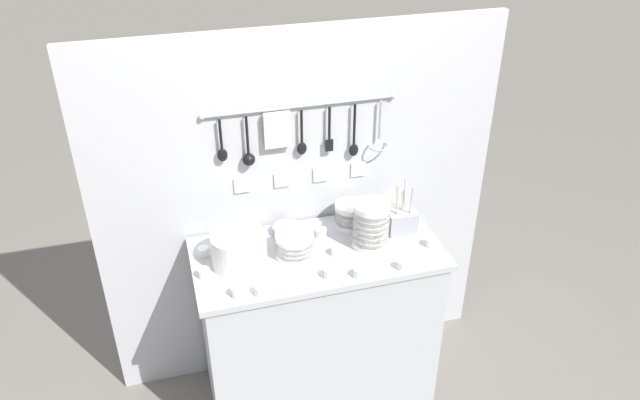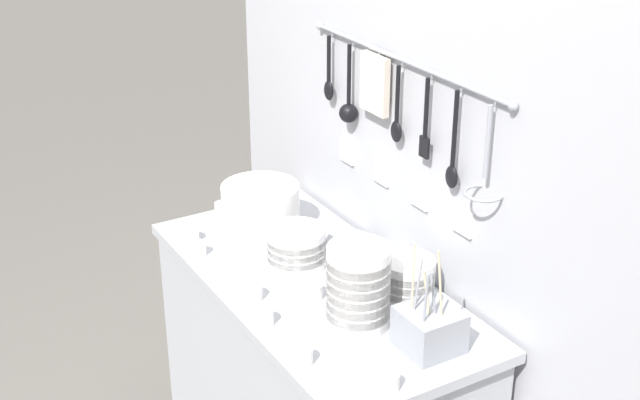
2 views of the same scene
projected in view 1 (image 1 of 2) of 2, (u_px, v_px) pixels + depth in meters
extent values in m
plane|color=#666059|center=(318.00, 388.00, 3.21)|extent=(20.00, 20.00, 0.00)
cube|color=#ADAFB5|center=(318.00, 254.00, 2.76)|extent=(1.10, 0.53, 0.03)
cube|color=#ADAFB5|center=(318.00, 327.00, 2.99)|extent=(1.06, 0.51, 0.84)
cube|color=#B2B2B7|center=(301.00, 212.00, 2.99)|extent=(1.90, 0.04, 1.79)
cylinder|color=#93969E|center=(301.00, 106.00, 2.67)|extent=(0.85, 0.01, 0.01)
sphere|color=#93969E|center=(201.00, 117.00, 2.57)|extent=(0.02, 0.02, 0.02)
sphere|color=#93969E|center=(393.00, 96.00, 2.77)|extent=(0.02, 0.02, 0.02)
cylinder|color=black|center=(221.00, 135.00, 2.62)|extent=(0.01, 0.01, 0.14)
ellipsoid|color=black|center=(222.00, 155.00, 2.67)|extent=(0.04, 0.02, 0.06)
cylinder|color=#93969E|center=(219.00, 117.00, 2.59)|extent=(0.01, 0.01, 0.02)
cylinder|color=black|center=(247.00, 136.00, 2.66)|extent=(0.01, 0.01, 0.18)
sphere|color=black|center=(249.00, 159.00, 2.72)|extent=(0.06, 0.06, 0.06)
cylinder|color=#93969E|center=(245.00, 114.00, 2.62)|extent=(0.01, 0.01, 0.02)
cube|color=beige|center=(277.00, 130.00, 2.68)|extent=(0.12, 0.02, 0.16)
cylinder|color=#93969E|center=(276.00, 111.00, 2.65)|extent=(0.01, 0.01, 0.02)
cylinder|color=black|center=(302.00, 127.00, 2.71)|extent=(0.01, 0.01, 0.16)
ellipsoid|color=black|center=(302.00, 148.00, 2.76)|extent=(0.04, 0.02, 0.06)
cylinder|color=#93969E|center=(301.00, 108.00, 2.67)|extent=(0.01, 0.01, 0.02)
cylinder|color=black|center=(329.00, 124.00, 2.74)|extent=(0.01, 0.01, 0.16)
cube|color=black|center=(329.00, 145.00, 2.79)|extent=(0.04, 0.01, 0.06)
cylinder|color=#93969E|center=(329.00, 105.00, 2.70)|extent=(0.01, 0.01, 0.02)
cylinder|color=black|center=(354.00, 125.00, 2.78)|extent=(0.01, 0.01, 0.20)
ellipsoid|color=black|center=(354.00, 150.00, 2.84)|extent=(0.04, 0.02, 0.06)
cylinder|color=#93969E|center=(354.00, 102.00, 2.73)|extent=(0.01, 0.01, 0.02)
cylinder|color=#93969E|center=(380.00, 120.00, 2.80)|extent=(0.01, 0.01, 0.18)
torus|color=#93969E|center=(379.00, 146.00, 2.87)|extent=(0.10, 0.10, 0.01)
cylinder|color=#93969E|center=(380.00, 99.00, 2.76)|extent=(0.01, 0.01, 0.02)
cube|color=white|center=(242.00, 185.00, 2.80)|extent=(0.07, 0.01, 0.07)
cube|color=white|center=(282.00, 180.00, 2.84)|extent=(0.07, 0.01, 0.07)
cube|color=white|center=(321.00, 174.00, 2.88)|extent=(0.07, 0.01, 0.07)
cube|color=white|center=(358.00, 169.00, 2.93)|extent=(0.07, 0.01, 0.07)
cylinder|color=white|center=(350.00, 221.00, 2.92)|extent=(0.14, 0.14, 0.04)
cylinder|color=white|center=(350.00, 217.00, 2.91)|extent=(0.14, 0.14, 0.04)
cylinder|color=white|center=(350.00, 212.00, 2.90)|extent=(0.14, 0.14, 0.04)
cylinder|color=white|center=(350.00, 208.00, 2.89)|extent=(0.14, 0.14, 0.04)
cylinder|color=white|center=(370.00, 240.00, 2.79)|extent=(0.16, 0.16, 0.05)
cylinder|color=white|center=(370.00, 235.00, 2.77)|extent=(0.16, 0.16, 0.05)
cylinder|color=white|center=(371.00, 230.00, 2.76)|extent=(0.16, 0.16, 0.05)
cylinder|color=white|center=(371.00, 225.00, 2.74)|extent=(0.16, 0.16, 0.05)
cylinder|color=white|center=(371.00, 220.00, 2.73)|extent=(0.16, 0.16, 0.05)
cylinder|color=white|center=(372.00, 214.00, 2.71)|extent=(0.16, 0.16, 0.05)
cylinder|color=white|center=(372.00, 209.00, 2.70)|extent=(0.16, 0.16, 0.05)
cylinder|color=white|center=(295.00, 252.00, 2.72)|extent=(0.17, 0.17, 0.04)
cylinder|color=white|center=(295.00, 247.00, 2.71)|extent=(0.17, 0.17, 0.04)
cylinder|color=white|center=(294.00, 243.00, 2.70)|extent=(0.17, 0.17, 0.04)
cylinder|color=white|center=(294.00, 238.00, 2.68)|extent=(0.17, 0.17, 0.04)
cylinder|color=white|center=(240.00, 262.00, 2.68)|extent=(0.24, 0.24, 0.01)
cylinder|color=white|center=(240.00, 260.00, 2.68)|extent=(0.24, 0.24, 0.01)
cylinder|color=white|center=(240.00, 258.00, 2.67)|extent=(0.24, 0.24, 0.01)
cylinder|color=white|center=(240.00, 256.00, 2.67)|extent=(0.24, 0.24, 0.01)
cylinder|color=white|center=(239.00, 254.00, 2.66)|extent=(0.24, 0.24, 0.01)
cylinder|color=white|center=(239.00, 252.00, 2.65)|extent=(0.24, 0.24, 0.01)
cylinder|color=white|center=(239.00, 250.00, 2.65)|extent=(0.24, 0.24, 0.01)
cylinder|color=white|center=(239.00, 248.00, 2.64)|extent=(0.24, 0.24, 0.01)
cylinder|color=white|center=(239.00, 246.00, 2.64)|extent=(0.24, 0.24, 0.01)
cylinder|color=white|center=(239.00, 244.00, 2.63)|extent=(0.24, 0.24, 0.01)
cylinder|color=white|center=(238.00, 242.00, 2.63)|extent=(0.24, 0.24, 0.01)
cylinder|color=white|center=(238.00, 240.00, 2.62)|extent=(0.24, 0.24, 0.01)
cylinder|color=white|center=(238.00, 238.00, 2.62)|extent=(0.24, 0.24, 0.01)
cylinder|color=white|center=(238.00, 236.00, 2.61)|extent=(0.24, 0.24, 0.01)
cylinder|color=#93969E|center=(287.00, 230.00, 2.86)|extent=(0.13, 0.13, 0.04)
cube|color=#93969E|center=(399.00, 219.00, 2.89)|extent=(0.14, 0.14, 0.10)
cylinder|color=#C6B793|center=(405.00, 197.00, 2.84)|extent=(0.03, 0.02, 0.22)
cylinder|color=#C6B793|center=(402.00, 205.00, 2.83)|extent=(0.03, 0.02, 0.16)
cylinder|color=#C6B793|center=(397.00, 203.00, 2.80)|extent=(0.02, 0.02, 0.22)
cylinder|color=#93969E|center=(410.00, 206.00, 2.81)|extent=(0.02, 0.01, 0.18)
cylinder|color=#93969E|center=(398.00, 205.00, 2.81)|extent=(0.01, 0.03, 0.19)
cylinder|color=#93969E|center=(403.00, 204.00, 2.85)|extent=(0.02, 0.03, 0.16)
cylinder|color=white|center=(337.00, 251.00, 2.72)|extent=(0.05, 0.05, 0.04)
cylinder|color=white|center=(321.00, 233.00, 2.84)|extent=(0.05, 0.05, 0.04)
cylinder|color=white|center=(261.00, 290.00, 2.50)|extent=(0.05, 0.05, 0.04)
cylinder|color=white|center=(403.00, 265.00, 2.64)|extent=(0.05, 0.05, 0.04)
cylinder|color=white|center=(331.00, 273.00, 2.59)|extent=(0.05, 0.05, 0.04)
cylinder|color=white|center=(237.00, 292.00, 2.49)|extent=(0.05, 0.05, 0.04)
cylinder|color=white|center=(360.00, 273.00, 2.59)|extent=(0.05, 0.05, 0.04)
cylinder|color=white|center=(203.00, 252.00, 2.72)|extent=(0.05, 0.05, 0.04)
cylinder|color=white|center=(431.00, 242.00, 2.78)|extent=(0.05, 0.05, 0.04)
cylinder|color=white|center=(204.00, 273.00, 2.59)|extent=(0.05, 0.05, 0.04)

